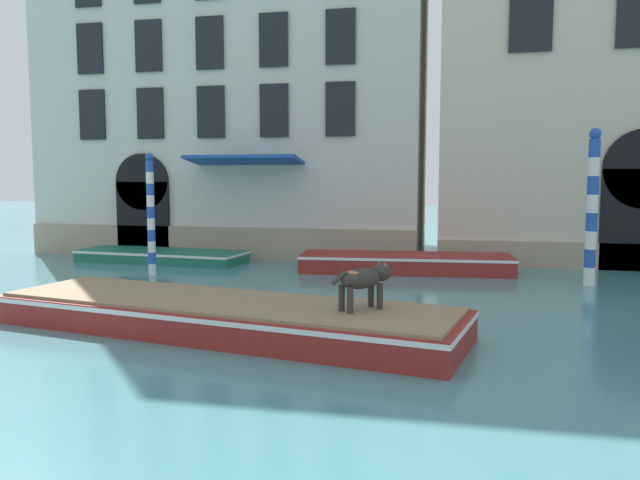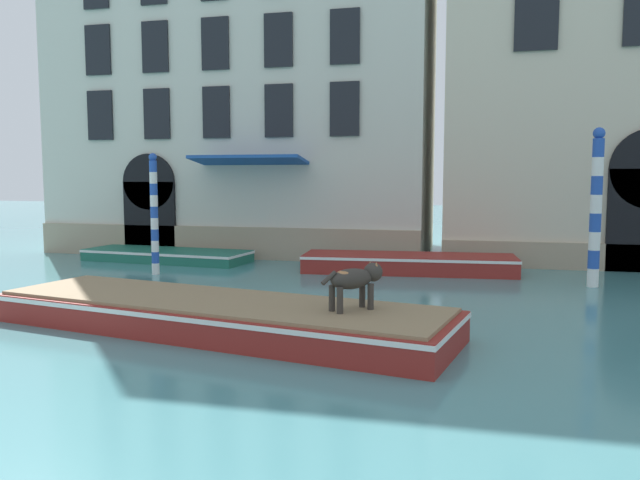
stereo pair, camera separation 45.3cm
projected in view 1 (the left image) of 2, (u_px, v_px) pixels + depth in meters
palazzo_left at (240, 58)px, 23.50m from camera, size 13.73×7.40×14.55m
boat_foreground at (223, 314)px, 11.20m from camera, size 8.96×3.98×0.58m
dog_on_deck at (365, 279)px, 10.28m from camera, size 0.90×0.91×0.78m
boat_moored_near_palazzo at (161, 256)px, 20.43m from camera, size 5.73×2.37×0.38m
boat_moored_far at (406, 263)px, 18.24m from camera, size 6.23×2.17×0.52m
mooring_pole_0 at (592, 207)px, 15.80m from camera, size 0.29×0.29×4.00m
mooring_pole_1 at (151, 214)px, 17.51m from camera, size 0.22×0.22×3.44m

